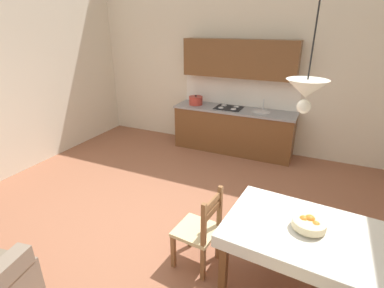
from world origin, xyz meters
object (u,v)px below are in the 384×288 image
Objects in this scene: dining_chair_tv_side at (200,231)px; pendant_lamp at (306,90)px; kitchen_cabinetry at (235,110)px; fruit_bowl at (309,223)px; dining_table at (299,239)px.

pendant_lamp is at bearing 6.06° from dining_chair_tv_side.
fruit_bowl is (1.64, -3.10, -0.04)m from kitchen_cabinetry.
pendant_lamp is at bearing 178.48° from fruit_bowl.
pendant_lamp reaches higher than dining_chair_tv_side.
fruit_bowl is at bearing -1.52° from pendant_lamp.
fruit_bowl is at bearing 18.38° from dining_table.
dining_table is at bearing -161.62° from fruit_bowl.
kitchen_cabinetry is 1.71× the size of dining_table.
dining_chair_tv_side is 1.76m from pendant_lamp.
kitchen_cabinetry reaches higher than fruit_bowl.
dining_chair_tv_side reaches higher than dining_table.
pendant_lamp is at bearing -64.89° from kitchen_cabinetry.
fruit_bowl is 0.37× the size of pendant_lamp.
kitchen_cabinetry is 8.02× the size of fruit_bowl.
dining_chair_tv_side is at bearing -173.94° from pendant_lamp.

